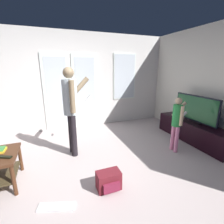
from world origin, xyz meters
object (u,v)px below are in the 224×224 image
at_px(loose_keyboard, 56,207).
at_px(tv_remote_black, 5,157).
at_px(flat_screen_tv, 195,109).
at_px(backpack, 109,181).
at_px(person_child, 177,120).
at_px(person_adult, 71,104).
at_px(tv_stand, 192,132).

height_order(loose_keyboard, tv_remote_black, tv_remote_black).
bearing_deg(loose_keyboard, tv_remote_black, 135.03).
bearing_deg(flat_screen_tv, backpack, -161.78).
distance_m(flat_screen_tv, backpack, 2.51).
xyz_separation_m(flat_screen_tv, person_child, (-0.70, -0.22, -0.10)).
xyz_separation_m(loose_keyboard, tv_remote_black, (-0.58, 0.57, 0.48)).
bearing_deg(loose_keyboard, backpack, 5.69).
bearing_deg(flat_screen_tv, person_child, -162.38).
relative_size(backpack, loose_keyboard, 0.71).
bearing_deg(person_child, person_adult, 161.90).
distance_m(person_child, loose_keyboard, 2.47).
bearing_deg(tv_stand, backpack, -161.88).
bearing_deg(person_adult, tv_stand, -8.81).
bearing_deg(flat_screen_tv, tv_stand, -65.66).
bearing_deg(person_child, flat_screen_tv, 17.62).
xyz_separation_m(person_adult, loose_keyboard, (-0.40, -1.23, -0.97)).
bearing_deg(person_child, backpack, -161.52).
bearing_deg(tv_stand, loose_keyboard, -164.66).
xyz_separation_m(person_child, tv_remote_black, (-2.88, -0.03, -0.17)).
distance_m(person_child, tv_remote_black, 2.89).
distance_m(person_adult, tv_remote_black, 1.28).
relative_size(flat_screen_tv, loose_keyboard, 2.40).
xyz_separation_m(backpack, tv_remote_black, (-1.28, 0.50, 0.36)).
bearing_deg(loose_keyboard, person_adult, 71.90).
bearing_deg(loose_keyboard, person_child, 14.73).
bearing_deg(backpack, person_adult, 104.49).
relative_size(person_child, backpack, 3.33).
distance_m(tv_stand, tv_remote_black, 3.60).
distance_m(flat_screen_tv, tv_remote_black, 3.60).
relative_size(tv_stand, tv_remote_black, 10.58).
bearing_deg(tv_remote_black, person_adult, 59.89).
height_order(person_child, loose_keyboard, person_child).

